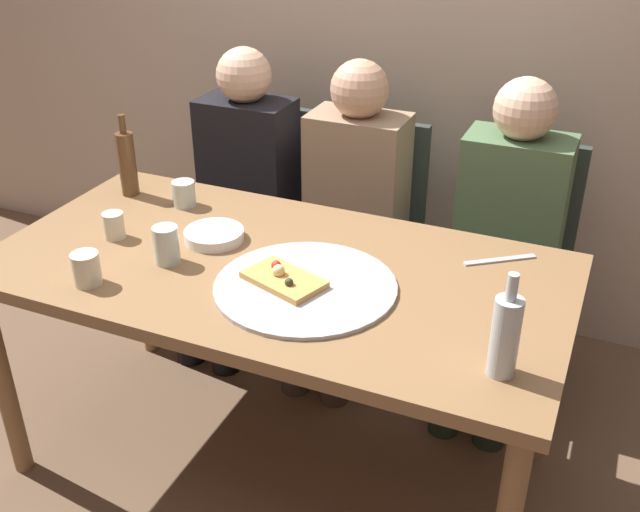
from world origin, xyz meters
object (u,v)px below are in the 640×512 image
Objects in this scene: pizza_tray at (305,286)px; plate_stack at (214,235)px; short_glass at (114,225)px; guest_in_sweater at (238,188)px; guest_by_wall at (504,236)px; tumbler_near at (166,245)px; guest_in_beanie at (348,208)px; wine_bottle at (127,163)px; chair_right at (508,250)px; table_knife at (500,260)px; pizza_slice_last at (283,278)px; chair_left at (257,203)px; wine_glass at (86,269)px; tumbler_far at (184,194)px; beer_bottle at (505,335)px; chair_middle at (361,222)px; dining_table at (276,288)px.

plate_stack is at bearing 158.30° from pizza_tray.
guest_in_sweater reaches higher than short_glass.
tumbler_near is at bearing 43.33° from guest_by_wall.
plate_stack is 0.16× the size of guest_in_beanie.
tumbler_near is (0.39, -0.36, -0.06)m from wine_bottle.
chair_right is 0.20m from guest_by_wall.
guest_in_beanie reaches higher than table_knife.
chair_left is (-0.58, 0.92, -0.27)m from pizza_slice_last.
wine_glass is at bearing -68.03° from short_glass.
tumbler_far is 0.47× the size of plate_stack.
guest_in_beanie is at bearing 128.61° from beer_bottle.
chair_left is (-1.20, 1.07, -0.35)m from beer_bottle.
chair_right is at bearing 44.33° from plate_stack.
beer_bottle is at bearing 142.49° from guest_in_sweater.
guest_by_wall reaches higher than plate_stack.
wine_glass is at bearing -117.02° from plate_stack.
guest_in_beanie reaches higher than chair_middle.
guest_by_wall is at bearing 171.74° from chair_left.
short_glass is 0.07× the size of guest_in_sweater.
tumbler_far reaches higher than table_knife.
guest_in_sweater is at bearing 0.00° from guest_by_wall.
plate_stack is at bearing 113.32° from guest_in_sweater.
plate_stack is at bearing 152.77° from pizza_slice_last.
chair_middle is (-0.11, 0.92, -0.27)m from pizza_slice_last.
pizza_tray is 1.03m from chair_right.
guest_in_beanie is at bearing 45.63° from tumbler_far.
wine_bottle is at bearing 115.16° from wine_glass.
chair_right reaches higher than pizza_tray.
chair_middle is at bearing 100.76° from pizza_tray.
pizza_slice_last is at bearing 58.90° from guest_by_wall.
beer_bottle is 1.24m from short_glass.
beer_bottle reaches higher than table_knife.
guest_by_wall is (1.00, 0.43, -0.16)m from tumbler_far.
guest_in_beanie is (-0.04, 0.68, -0.04)m from dining_table.
tumbler_near is 0.83m from guest_in_sweater.
chair_middle is 0.20m from guest_in_beanie.
chair_left is (-0.08, 1.12, -0.29)m from wine_glass.
chair_left is (-0.64, 0.91, -0.25)m from pizza_tray.
short_glass is at bearing 88.32° from chair_left.
pizza_tray is 2.00× the size of pizza_slice_last.
beer_bottle is at bearing -18.34° from plate_stack.
guest_in_sweater is at bearing 126.78° from pizza_slice_last.
dining_table is 0.98m from chair_left.
chair_right is at bearing 66.00° from pizza_tray.
plate_stack is at bearing 73.44° from tumbler_near.
chair_left is 1.06m from guest_by_wall.
guest_in_sweater reaches higher than wine_bottle.
tumbler_near is 1.29m from chair_right.
chair_middle is (0.64, 0.58, -0.36)m from wine_bottle.
wine_glass is at bearing -86.34° from tumbler_far.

